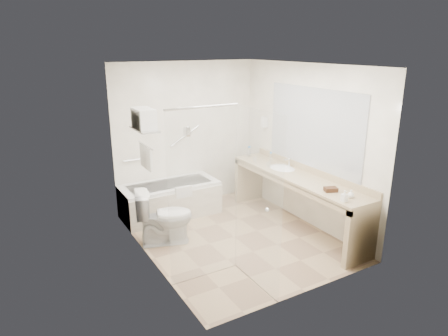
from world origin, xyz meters
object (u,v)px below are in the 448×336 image
vanity_counter (296,188)px  toilet (164,217)px  water_bottle_left (249,152)px  amenity_basket (331,189)px  bathtub (170,199)px

vanity_counter → toilet: size_ratio=3.36×
vanity_counter → water_bottle_left: size_ratio=14.72×
amenity_basket → water_bottle_left: size_ratio=0.93×
vanity_counter → water_bottle_left: bearing=92.7°
vanity_counter → toilet: bearing=165.5°
amenity_basket → toilet: bearing=145.9°
toilet → vanity_counter: bearing=-87.5°
bathtub → amenity_basket: 2.68m
bathtub → toilet: (-0.45, -0.88, 0.12)m
vanity_counter → amenity_basket: size_ratio=15.79×
bathtub → water_bottle_left: water_bottle_left is taller
vanity_counter → amenity_basket: 0.82m
toilet → amenity_basket: (1.91, -1.29, 0.48)m
bathtub → amenity_basket: size_ratio=9.36×
vanity_counter → toilet: 2.05m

